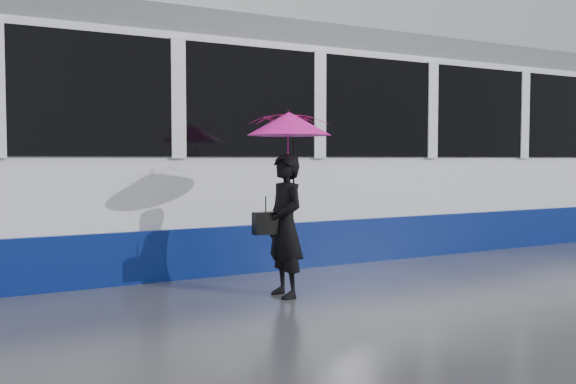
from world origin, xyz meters
TOP-DOWN VIEW (x-y plane):
  - ground at (0.00, 0.00)m, footprint 90.00×90.00m
  - rails at (0.00, 2.50)m, footprint 34.00×1.51m
  - tram at (-2.25, 2.50)m, footprint 26.00×2.56m
  - woman at (-0.08, -0.19)m, footprint 0.37×0.56m
  - umbrella at (-0.03, -0.19)m, footprint 0.90×0.90m
  - handbag at (-0.30, -0.17)m, footprint 0.27×0.12m

SIDE VIEW (x-z plane):
  - ground at x=0.00m, z-range 0.00..0.00m
  - rails at x=0.00m, z-range 0.00..0.02m
  - woman at x=-0.08m, z-range 0.00..1.53m
  - handbag at x=-0.30m, z-range 0.59..1.01m
  - tram at x=-2.25m, z-range -0.04..3.31m
  - umbrella at x=-0.03m, z-range 1.16..2.19m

